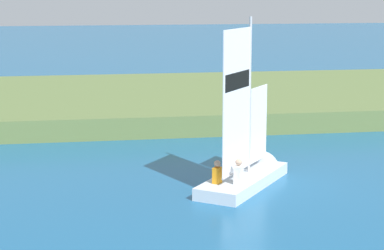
% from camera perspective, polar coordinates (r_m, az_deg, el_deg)
% --- Properties ---
extents(shore_bank, '(80.00, 14.26, 0.88)m').
position_cam_1_polar(shore_bank, '(35.33, -4.29, 1.97)').
color(shore_bank, '#5B703D').
rests_on(shore_bank, ground).
extents(sailboat, '(3.79, 4.49, 5.51)m').
position_cam_1_polar(sailboat, '(22.44, 4.85, -3.36)').
color(sailboat, silver).
rests_on(sailboat, ground).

